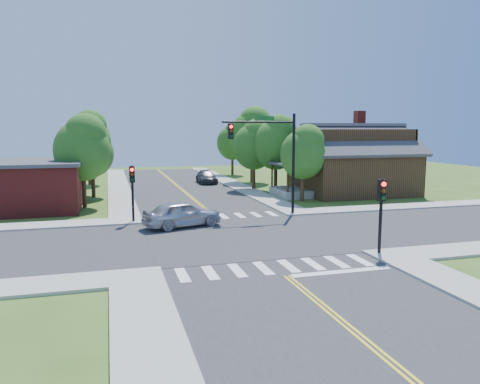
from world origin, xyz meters
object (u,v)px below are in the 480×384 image
object	(u,v)px
signal_pole_nw	(132,183)
house_ne	(352,159)
signal_pole_se	(381,202)
car_dgrey	(206,177)
signal_mast_ne	(271,147)
car_silver	(182,214)

from	to	relation	value
signal_pole_nw	house_ne	bearing A→B (deg)	22.69
signal_pole_nw	house_ne	size ratio (longest dim) A/B	0.29
signal_pole_nw	house_ne	world-z (taller)	house_ne
signal_pole_se	car_dgrey	bearing A→B (deg)	93.80
signal_mast_ne	signal_pole_se	size ratio (longest dim) A/B	1.89
house_ne	car_dgrey	xyz separation A→B (m)	(-11.61, 11.74, -2.64)
signal_pole_se	car_silver	distance (m)	12.47
signal_mast_ne	signal_pole_nw	world-z (taller)	signal_mast_ne
house_ne	car_silver	size ratio (longest dim) A/B	2.48
signal_pole_nw	car_dgrey	world-z (taller)	signal_pole_nw
signal_pole_se	house_ne	xyz separation A→B (m)	(9.51, 19.86, 0.67)
signal_pole_nw	signal_mast_ne	bearing A→B (deg)	0.07
signal_mast_ne	car_dgrey	distance (m)	20.81
house_ne	car_silver	distance (m)	20.94
signal_mast_ne	car_dgrey	size ratio (longest dim) A/B	1.51
signal_pole_se	car_silver	xyz separation A→B (m)	(-8.30, 9.12, -1.83)
signal_pole_se	house_ne	world-z (taller)	house_ne
house_ne	car_dgrey	distance (m)	16.72
signal_pole_se	car_dgrey	distance (m)	31.73
car_dgrey	signal_pole_nw	bearing A→B (deg)	-112.57
signal_mast_ne	car_silver	bearing A→B (deg)	-162.48
signal_mast_ne	car_silver	distance (m)	8.01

